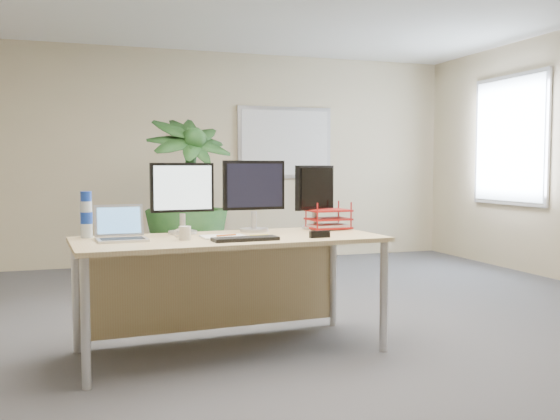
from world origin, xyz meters
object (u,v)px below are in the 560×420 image
object	(u,v)px
floor_plant	(187,213)
monitor_left	(182,193)
desk	(225,259)
laptop	(121,231)
monitor_right	(254,191)

from	to	relation	value
floor_plant	monitor_left	size ratio (longest dim) A/B	3.06
desk	floor_plant	bearing A→B (deg)	86.08
monitor_left	laptop	bearing A→B (deg)	-150.18
monitor_right	laptop	xyz separation A→B (m)	(-0.95, -0.24, -0.23)
floor_plant	monitor_right	bearing A→B (deg)	-87.33
desk	laptop	bearing A→B (deg)	-175.46
floor_plant	desk	bearing A→B (deg)	-93.92
monitor_left	monitor_right	bearing A→B (deg)	-0.57
desk	laptop	distance (m)	0.72
desk	monitor_left	size ratio (longest dim) A/B	4.19
floor_plant	monitor_right	size ratio (longest dim) A/B	2.96
desk	monitor_right	distance (m)	0.56
desk	monitor_left	xyz separation A→B (m)	(-0.25, 0.19, 0.44)
floor_plant	laptop	size ratio (longest dim) A/B	4.63
desk	monitor_left	bearing A→B (deg)	142.39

